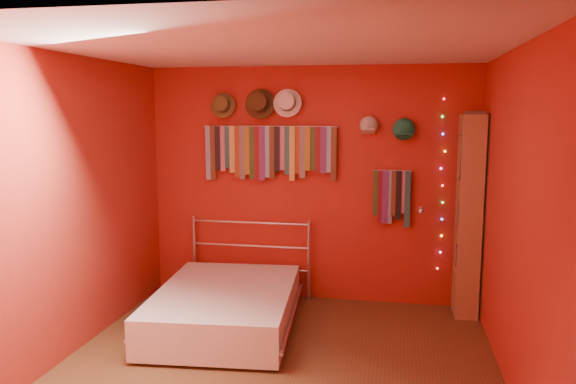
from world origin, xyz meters
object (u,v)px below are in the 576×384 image
Objects in this scene: tie_rack at (268,150)px; bookshelf at (474,215)px; reading_lamp at (421,210)px; bed at (225,307)px.

tie_rack is 2.19m from bookshelf.
bookshelf is (2.10, -0.15, -0.60)m from tie_rack.
bookshelf is at bearing -4.22° from tie_rack.
reading_lamp is (1.60, -0.15, -0.57)m from tie_rack.
bookshelf is 2.57m from bed.
tie_rack is at bearing 73.41° from bed.
tie_rack is 1.72m from bed.
bookshelf reaches higher than reading_lamp.
tie_rack reaches higher than bed.
reading_lamp is 2.14m from bed.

